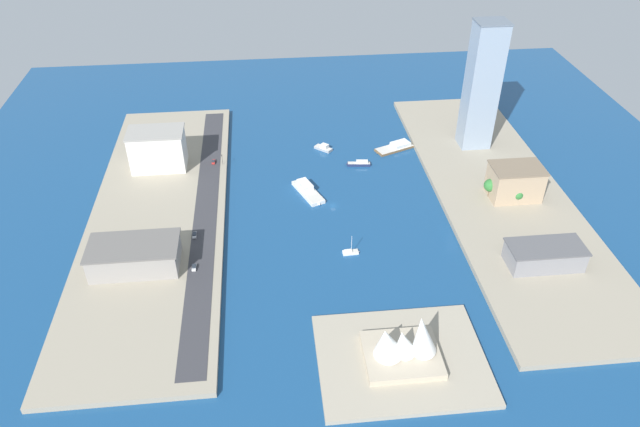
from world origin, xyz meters
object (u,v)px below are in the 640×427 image
(van_white, at_px, (194,267))
(opera_landmark, at_px, (403,345))
(tower_tall_glass, at_px, (482,86))
(sedan_silver, at_px, (194,235))
(ferry_white_commuter, at_px, (307,190))
(yacht_sleek_gray, at_px, (323,148))
(pickup_red, at_px, (214,162))
(patrol_launch_navy, at_px, (359,163))
(sailboat_small_white, at_px, (350,252))
(traffic_light_waterfront, at_px, (222,158))
(apartment_midrise_tan, at_px, (515,182))
(carpark_squat_concrete, at_px, (135,256))
(barge_flat_brown, at_px, (396,147))
(warehouse_low_gray, at_px, (545,255))
(hotel_broad_white, at_px, (158,149))

(van_white, height_order, opera_landmark, opera_landmark)
(tower_tall_glass, distance_m, sedan_silver, 188.29)
(ferry_white_commuter, relative_size, tower_tall_glass, 0.35)
(yacht_sleek_gray, relative_size, pickup_red, 2.44)
(patrol_launch_navy, distance_m, sailboat_small_white, 83.75)
(traffic_light_waterfront, bearing_deg, van_white, 83.67)
(sailboat_small_white, relative_size, pickup_red, 2.25)
(ferry_white_commuter, relative_size, opera_landmark, 0.91)
(tower_tall_glass, relative_size, apartment_midrise_tan, 2.81)
(apartment_midrise_tan, distance_m, opera_landmark, 134.77)
(ferry_white_commuter, height_order, pickup_red, ferry_white_commuter)
(carpark_squat_concrete, xyz_separation_m, opera_landmark, (-111.58, 66.10, 0.30))
(apartment_midrise_tan, height_order, van_white, apartment_midrise_tan)
(sailboat_small_white, height_order, apartment_midrise_tan, apartment_midrise_tan)
(sedan_silver, bearing_deg, tower_tall_glass, -155.05)
(barge_flat_brown, relative_size, sedan_silver, 5.11)
(ferry_white_commuter, relative_size, warehouse_low_gray, 0.77)
(sailboat_small_white, height_order, hotel_broad_white, hotel_broad_white)
(carpark_squat_concrete, bearing_deg, opera_landmark, 149.36)
(yacht_sleek_gray, height_order, apartment_midrise_tan, apartment_midrise_tan)
(sedan_silver, distance_m, traffic_light_waterfront, 70.11)
(barge_flat_brown, xyz_separation_m, van_white, (118.29, 106.72, 2.38))
(apartment_midrise_tan, height_order, sedan_silver, apartment_midrise_tan)
(patrol_launch_navy, distance_m, van_white, 127.85)
(sailboat_small_white, bearing_deg, tower_tall_glass, -133.60)
(ferry_white_commuter, height_order, apartment_midrise_tan, apartment_midrise_tan)
(patrol_launch_navy, bearing_deg, carpark_squat_concrete, 35.40)
(yacht_sleek_gray, relative_size, carpark_squat_concrete, 0.27)
(warehouse_low_gray, distance_m, traffic_light_waterfront, 186.19)
(barge_flat_brown, xyz_separation_m, warehouse_low_gray, (-44.16, 120.16, 6.80))
(carpark_squat_concrete, xyz_separation_m, apartment_midrise_tan, (-195.98, -38.94, 2.81))
(hotel_broad_white, relative_size, van_white, 6.92)
(sailboat_small_white, relative_size, van_white, 2.27)
(traffic_light_waterfront, bearing_deg, opera_landmark, 115.56)
(yacht_sleek_gray, relative_size, opera_landmark, 0.38)
(sailboat_small_white, distance_m, pickup_red, 112.95)
(warehouse_low_gray, distance_m, pickup_red, 191.82)
(van_white, bearing_deg, patrol_launch_navy, -135.93)
(warehouse_low_gray, xyz_separation_m, van_white, (162.45, -13.44, -4.42))
(yacht_sleek_gray, distance_m, traffic_light_waterfront, 64.31)
(carpark_squat_concrete, relative_size, apartment_midrise_tan, 1.51)
(ferry_white_commuter, distance_m, sedan_silver, 70.40)
(tower_tall_glass, xyz_separation_m, opera_landmark, (80.91, 164.33, -31.99))
(van_white, distance_m, opera_landmark, 104.90)
(sailboat_small_white, relative_size, traffic_light_waterfront, 1.62)
(patrol_launch_navy, distance_m, sedan_silver, 113.11)
(sailboat_small_white, bearing_deg, opera_landmark, 98.64)
(sailboat_small_white, bearing_deg, yacht_sleek_gray, -88.91)
(hotel_broad_white, distance_m, opera_landmark, 192.09)
(sedan_silver, distance_m, van_white, 25.12)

